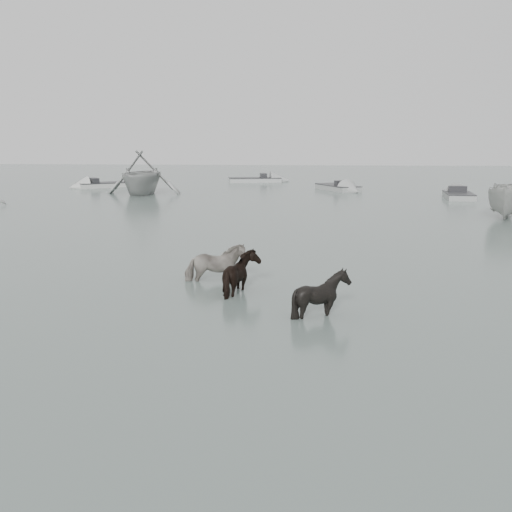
% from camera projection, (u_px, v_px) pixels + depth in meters
% --- Properties ---
extents(ground, '(140.00, 140.00, 0.00)m').
position_uv_depth(ground, '(260.00, 295.00, 16.20)').
color(ground, '#53635C').
rests_on(ground, ground).
extents(pony_pinto, '(1.81, 1.19, 1.40)m').
position_uv_depth(pony_pinto, '(215.00, 256.00, 17.60)').
color(pony_pinto, black).
rests_on(pony_pinto, ground).
extents(pony_dark, '(1.41, 1.55, 1.34)m').
position_uv_depth(pony_dark, '(243.00, 267.00, 16.29)').
color(pony_dark, black).
rests_on(pony_dark, ground).
extents(pony_black, '(1.39, 1.29, 1.31)m').
position_uv_depth(pony_black, '(322.00, 287.00, 14.23)').
color(pony_black, black).
rests_on(pony_black, ground).
extents(rowboat_trail, '(5.07, 5.87, 3.09)m').
position_uv_depth(rowboat_trail, '(142.00, 171.00, 43.08)').
color(rowboat_trail, '#A4A7A4').
rests_on(rowboat_trail, ground).
extents(boat_small, '(3.23, 5.00, 1.81)m').
position_uv_depth(boat_small, '(508.00, 199.00, 31.05)').
color(boat_small, '#A8A9A4').
rests_on(boat_small, ground).
extents(skiff_port, '(2.04, 5.27, 0.75)m').
position_uv_depth(skiff_port, '(459.00, 193.00, 40.43)').
color(skiff_port, gray).
rests_on(skiff_port, ground).
extents(skiff_outer, '(5.00, 4.16, 0.75)m').
position_uv_depth(skiff_outer, '(102.00, 183.00, 48.94)').
color(skiff_outer, '#B2B2AD').
rests_on(skiff_outer, ground).
extents(skiff_mid, '(4.01, 5.91, 0.75)m').
position_uv_depth(skiff_mid, '(338.00, 185.00, 46.59)').
color(skiff_mid, gray).
rests_on(skiff_mid, ground).
extents(skiff_far, '(6.25, 2.74, 0.75)m').
position_uv_depth(skiff_far, '(255.00, 178.00, 54.41)').
color(skiff_far, '#A4A7A4').
rests_on(skiff_far, ground).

